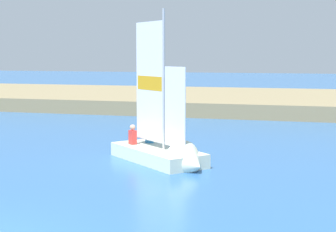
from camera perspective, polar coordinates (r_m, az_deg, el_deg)
name	(u,v)px	position (r m, az deg, el deg)	size (l,w,h in m)	color
shore_bank	(226,100)	(39.16, 6.14, 1.68)	(80.00, 15.60, 0.89)	#897A56
sailboat	(169,153)	(18.30, 0.08, -3.92)	(4.39, 4.08, 5.71)	silver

